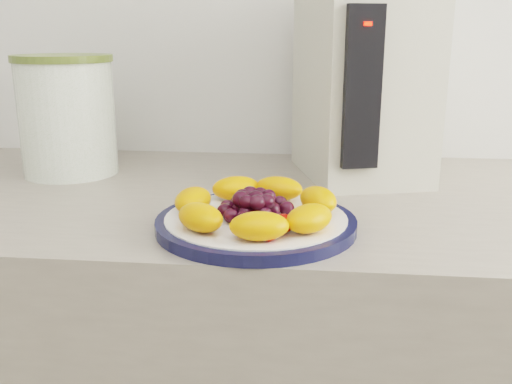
# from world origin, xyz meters

# --- Properties ---
(plate_rim) EXTENTS (0.26, 0.26, 0.01)m
(plate_rim) POSITION_xyz_m (0.04, 1.03, 0.91)
(plate_rim) COLOR #0F1333
(plate_rim) RESTS_ON counter
(plate_face) EXTENTS (0.24, 0.24, 0.02)m
(plate_face) POSITION_xyz_m (0.04, 1.03, 0.91)
(plate_face) COLOR white
(plate_face) RESTS_ON counter
(canister) EXTENTS (0.18, 0.18, 0.20)m
(canister) POSITION_xyz_m (-0.32, 1.29, 1.00)
(canister) COLOR #486E26
(canister) RESTS_ON counter
(canister_lid) EXTENTS (0.19, 0.19, 0.01)m
(canister_lid) POSITION_xyz_m (-0.32, 1.29, 1.10)
(canister_lid) COLOR #5C6A2D
(canister_lid) RESTS_ON canister
(appliance_body) EXTENTS (0.25, 0.30, 0.32)m
(appliance_body) POSITION_xyz_m (0.19, 1.34, 1.06)
(appliance_body) COLOR beige
(appliance_body) RESTS_ON counter
(appliance_panel) EXTENTS (0.06, 0.03, 0.24)m
(appliance_panel) POSITION_xyz_m (0.18, 1.20, 1.07)
(appliance_panel) COLOR black
(appliance_panel) RESTS_ON appliance_body
(appliance_led) EXTENTS (0.01, 0.01, 0.01)m
(appliance_led) POSITION_xyz_m (0.18, 1.19, 1.16)
(appliance_led) COLOR #FF0C05
(appliance_led) RESTS_ON appliance_panel
(fruit_plate) EXTENTS (0.22, 0.22, 0.04)m
(fruit_plate) POSITION_xyz_m (0.04, 1.02, 0.93)
(fruit_plate) COLOR orange
(fruit_plate) RESTS_ON plate_face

